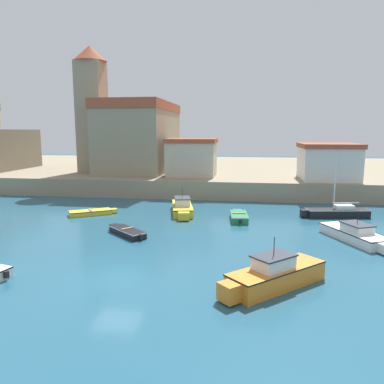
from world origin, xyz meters
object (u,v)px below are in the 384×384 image
object	(u,v)px
sailboat_black_7	(337,212)
church	(134,133)
dinghy_yellow_3	(92,212)
motorboat_yellow_6	(182,207)
harbor_shed_mid_row	(192,157)
dinghy_black_2	(127,231)
motorboat_orange_1	(274,275)
motorboat_white_4	(356,234)
harbor_shed_near_wharf	(328,161)
dinghy_green_0	(239,216)

from	to	relation	value
sailboat_black_7	church	world-z (taller)	church
dinghy_yellow_3	church	size ratio (longest dim) A/B	0.26
motorboat_yellow_6	harbor_shed_mid_row	size ratio (longest dim) A/B	1.05
dinghy_black_2	harbor_shed_mid_row	xyz separation A→B (m)	(1.98, 20.06, 4.14)
motorboat_orange_1	dinghy_black_2	size ratio (longest dim) A/B	1.51
motorboat_white_4	harbor_shed_near_wharf	world-z (taller)	harbor_shed_near_wharf
dinghy_yellow_3	sailboat_black_7	size ratio (longest dim) A/B	0.69
dinghy_green_0	motorboat_white_4	distance (m)	9.71
church	motorboat_white_4	bearing A→B (deg)	-46.05
motorboat_orange_1	harbor_shed_mid_row	bearing A→B (deg)	106.17
motorboat_yellow_6	church	distance (m)	20.60
motorboat_orange_1	motorboat_white_4	bearing A→B (deg)	54.70
harbor_shed_mid_row	motorboat_orange_1	bearing A→B (deg)	-73.83
sailboat_black_7	harbor_shed_near_wharf	bearing A→B (deg)	83.46
motorboat_orange_1	church	size ratio (longest dim) A/B	0.33
motorboat_orange_1	harbor_shed_near_wharf	distance (m)	28.26
motorboat_orange_1	dinghy_black_2	world-z (taller)	motorboat_orange_1
dinghy_black_2	church	world-z (taller)	church
motorboat_white_4	motorboat_yellow_6	xyz separation A→B (m)	(-13.51, 7.19, 0.07)
dinghy_green_0	harbor_shed_mid_row	xyz separation A→B (m)	(-6.14, 14.10, 4.08)
motorboat_orange_1	harbor_shed_near_wharf	xyz separation A→B (m)	(7.87, 26.91, 3.53)
dinghy_black_2	dinghy_yellow_3	world-z (taller)	dinghy_black_2
dinghy_green_0	dinghy_yellow_3	distance (m)	13.44
church	harbor_shed_mid_row	bearing A→B (deg)	-28.38
motorboat_white_4	harbor_shed_mid_row	world-z (taller)	harbor_shed_mid_row
dinghy_black_2	motorboat_orange_1	bearing A→B (deg)	-38.35
sailboat_black_7	harbor_shed_mid_row	size ratio (longest dim) A/B	1.00
dinghy_black_2	harbor_shed_near_wharf	xyz separation A→B (m)	(17.98, 18.91, 3.90)
sailboat_black_7	harbor_shed_mid_row	xyz separation A→B (m)	(-14.78, 11.78, 3.94)
dinghy_green_0	motorboat_orange_1	size ratio (longest dim) A/B	0.75
motorboat_orange_1	harbor_shed_mid_row	distance (m)	29.46
motorboat_white_4	sailboat_black_7	distance (m)	7.51
harbor_shed_mid_row	motorboat_white_4	bearing A→B (deg)	-53.34
dinghy_green_0	sailboat_black_7	distance (m)	8.94
sailboat_black_7	motorboat_yellow_6	bearing A→B (deg)	-178.74
motorboat_yellow_6	harbor_shed_mid_row	distance (m)	12.72
dinghy_green_0	harbor_shed_near_wharf	size ratio (longest dim) A/B	0.58
church	sailboat_black_7	bearing A→B (deg)	-35.03
dinghy_yellow_3	motorboat_orange_1	bearing A→B (deg)	-42.42
dinghy_green_0	motorboat_orange_1	distance (m)	14.11
harbor_shed_mid_row	motorboat_yellow_6	bearing A→B (deg)	-86.03
motorboat_white_4	church	size ratio (longest dim) A/B	0.38
motorboat_yellow_6	church	xyz separation A→B (m)	(-9.67, 16.86, 6.84)
dinghy_green_0	dinghy_yellow_3	world-z (taller)	dinghy_green_0
sailboat_black_7	harbor_shed_mid_row	distance (m)	19.31
dinghy_black_2	sailboat_black_7	world-z (taller)	sailboat_black_7
motorboat_yellow_6	church	size ratio (longest dim) A/B	0.39
motorboat_orange_1	dinghy_yellow_3	bearing A→B (deg)	137.58
church	dinghy_black_2	bearing A→B (deg)	-74.58
motorboat_yellow_6	harbor_shed_mid_row	world-z (taller)	harbor_shed_mid_row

